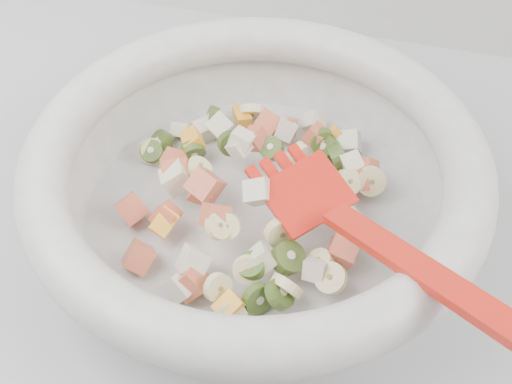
# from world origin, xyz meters

# --- Properties ---
(counter) EXTENTS (2.00, 0.60, 0.90)m
(counter) POSITION_xyz_m (0.00, 1.45, 0.45)
(counter) COLOR #9A9A9F
(counter) RESTS_ON ground
(mixing_bowl) EXTENTS (0.44, 0.39, 0.14)m
(mixing_bowl) POSITION_xyz_m (0.19, 1.41, 0.96)
(mixing_bowl) COLOR silver
(mixing_bowl) RESTS_ON counter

